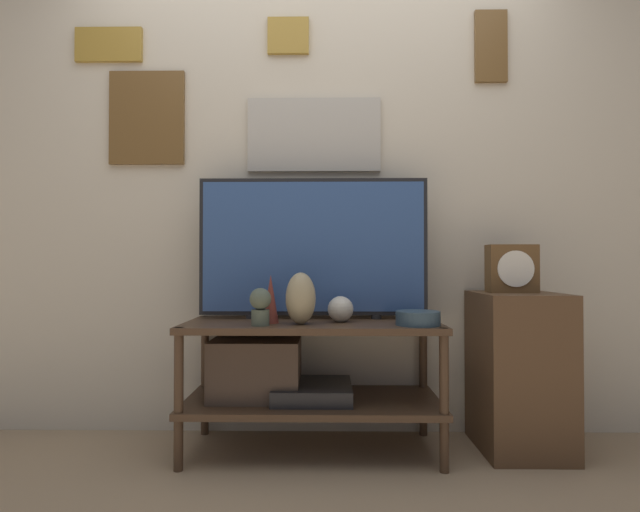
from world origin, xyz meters
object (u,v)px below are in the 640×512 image
Objects in this scene: vase_urn_stoneware at (301,298)px; vase_wide_bowl at (418,318)px; decorative_bust at (260,305)px; television at (313,247)px; vase_slim_bronze at (271,299)px; mantel_clock at (512,269)px; vase_round_glass at (341,309)px.

vase_urn_stoneware reaches higher than vase_wide_bowl.
decorative_bust is at bearing -177.78° from vase_wide_bowl.
television is 0.62m from vase_wide_bowl.
vase_slim_bronze is at bearing 161.67° from vase_urn_stoneware.
vase_urn_stoneware is at bearing 16.36° from decorative_bust.
decorative_bust is at bearing -129.29° from television.
vase_urn_stoneware is (-0.05, -0.22, -0.24)m from television.
mantel_clock reaches higher than vase_wide_bowl.
vase_wide_bowl is (0.46, -0.25, -0.32)m from television.
vase_slim_bronze is at bearing 173.89° from vase_wide_bowl.
decorative_bust is at bearing -169.93° from mantel_clock.
decorative_bust is at bearing -158.12° from vase_round_glass.
vase_round_glass is at bearing 21.88° from decorative_bust.
vase_urn_stoneware reaches higher than vase_slim_bronze.
vase_wide_bowl is (0.51, -0.02, -0.08)m from vase_urn_stoneware.
vase_urn_stoneware is at bearing -171.06° from mantel_clock.
vase_wide_bowl is (0.34, -0.11, -0.03)m from vase_round_glass.
vase_round_glass is 0.54× the size of vase_slim_bronze.
mantel_clock is (0.94, -0.07, -0.11)m from television.
vase_round_glass is 0.53× the size of mantel_clock.
television is 9.33× the size of vase_round_glass.
vase_wide_bowl is 0.66m from vase_slim_bronze.
vase_urn_stoneware is at bearing -153.18° from vase_round_glass.
vase_wide_bowl is at bearing -18.87° from vase_round_glass.
television reaches higher than mantel_clock.
vase_slim_bronze is at bearing 70.81° from decorative_bust.
vase_slim_bronze is 1.34× the size of decorative_bust.
vase_round_glass is (0.13, -0.13, -0.29)m from television.
vase_wide_bowl is 1.18× the size of decorative_bust.
vase_round_glass is 0.73× the size of decorative_bust.
decorative_bust reaches higher than vase_round_glass.
vase_urn_stoneware reaches higher than decorative_bust.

